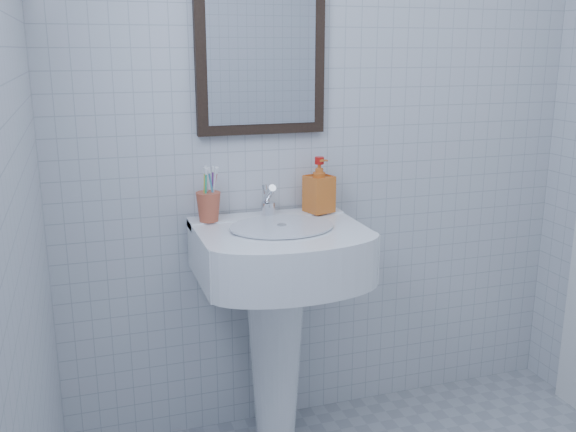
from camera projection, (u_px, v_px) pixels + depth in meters
name	position (u px, v px, depth m)	size (l,w,h in m)	color
wall_back	(328.00, 128.00, 2.58)	(2.20, 0.02, 2.50)	silver
wall_left	(1.00, 227.00, 1.14)	(0.02, 2.40, 2.50)	silver
washbasin	(277.00, 299.00, 2.46)	(0.61, 0.45, 0.94)	white
faucet	(268.00, 203.00, 2.47)	(0.05, 0.12, 0.14)	silver
toothbrush_cup	(209.00, 207.00, 2.40)	(0.09, 0.09, 0.11)	#BC5134
soap_dispenser	(319.00, 185.00, 2.52)	(0.10, 0.10, 0.22)	#D75314
wall_mirror	(261.00, 51.00, 2.40)	(0.50, 0.04, 0.62)	black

